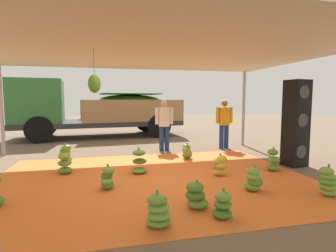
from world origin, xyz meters
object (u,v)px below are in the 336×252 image
banana_bunch_2 (187,152)px  worker_1 (224,120)px  banana_bunch_4 (65,154)px  banana_bunch_7 (139,163)px  banana_bunch_6 (254,180)px  banana_bunch_0 (273,161)px  worker_0 (164,121)px  banana_bunch_8 (328,183)px  banana_bunch_5 (65,164)px  banana_bunch_3 (223,206)px  banana_bunch_11 (196,196)px  speaker_stack (296,123)px  banana_bunch_12 (220,166)px  banana_bunch_9 (158,212)px  cargo_truck_main (95,109)px  banana_bunch_1 (107,179)px

banana_bunch_2 → worker_1: 2.20m
banana_bunch_4 → banana_bunch_7: (1.72, -1.55, 0.03)m
banana_bunch_6 → banana_bunch_0: bearing=43.8°
worker_0 → banana_bunch_8: bearing=-69.0°
banana_bunch_2 → banana_bunch_5: bearing=-164.9°
banana_bunch_3 → banana_bunch_11: (-0.24, 0.40, 0.01)m
banana_bunch_5 → speaker_stack: speaker_stack is taller
banana_bunch_4 → banana_bunch_0: bearing=-23.5°
banana_bunch_7 → banana_bunch_12: 1.73m
banana_bunch_11 → worker_0: bearing=83.4°
banana_bunch_3 → banana_bunch_11: bearing=121.0°
banana_bunch_5 → banana_bunch_12: (3.20, -0.89, -0.01)m
banana_bunch_6 → banana_bunch_9: size_ratio=0.96×
banana_bunch_4 → banana_bunch_2: bearing=-7.5°
banana_bunch_2 → cargo_truck_main: 5.83m
banana_bunch_5 → cargo_truck_main: size_ratio=0.07×
banana_bunch_4 → banana_bunch_3: bearing=-57.7°
banana_bunch_0 → banana_bunch_1: size_ratio=1.16×
banana_bunch_0 → banana_bunch_1: banana_bunch_0 is taller
banana_bunch_4 → speaker_stack: bearing=-17.4°
banana_bunch_7 → banana_bunch_3: bearing=-71.7°
worker_1 → speaker_stack: size_ratio=0.77×
speaker_stack → banana_bunch_1: bearing=-170.3°
cargo_truck_main → speaker_stack: size_ratio=3.39×
banana_bunch_3 → banana_bunch_9: bearing=-176.0°
banana_bunch_11 → cargo_truck_main: bearing=101.6°
banana_bunch_7 → cargo_truck_main: 6.44m
banana_bunch_7 → banana_bunch_0: bearing=-9.4°
banana_bunch_9 → banana_bunch_0: bearing=33.9°
banana_bunch_12 → cargo_truck_main: 7.44m
banana_bunch_12 → worker_1: size_ratio=0.30×
banana_bunch_5 → worker_1: (4.67, 2.06, 0.71)m
banana_bunch_8 → worker_1: size_ratio=0.33×
banana_bunch_4 → banana_bunch_5: bearing=-83.0°
banana_bunch_4 → banana_bunch_11: size_ratio=1.11×
worker_1 → speaker_stack: speaker_stack is taller
banana_bunch_5 → banana_bunch_2: bearing=15.1°
banana_bunch_2 → banana_bunch_9: size_ratio=0.91×
banana_bunch_7 → speaker_stack: (3.76, -0.17, 0.80)m
worker_0 → speaker_stack: (2.65, -2.66, 0.11)m
banana_bunch_9 → speaker_stack: size_ratio=0.23×
banana_bunch_12 → banana_bunch_8: bearing=-50.9°
banana_bunch_3 → speaker_stack: bearing=37.9°
banana_bunch_9 → banana_bunch_4: bearing=111.9°
worker_1 → worker_0: bearing=176.7°
worker_1 → banana_bunch_4: bearing=-170.3°
banana_bunch_4 → banana_bunch_9: 4.39m
banana_bunch_3 → banana_bunch_4: (-2.54, 4.01, 0.04)m
banana_bunch_0 → banana_bunch_6: (-1.16, -1.11, -0.03)m
banana_bunch_0 → speaker_stack: bearing=21.4°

